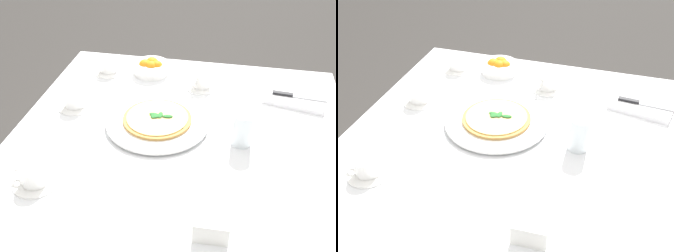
# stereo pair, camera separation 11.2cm
# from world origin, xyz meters

# --- Properties ---
(dining_table) EXTENTS (1.13, 1.13, 0.72)m
(dining_table) POSITION_xyz_m (0.00, 0.00, 0.60)
(dining_table) COLOR white
(dining_table) RESTS_ON ground_plane
(pizza_plate) EXTENTS (0.36, 0.36, 0.02)m
(pizza_plate) POSITION_xyz_m (-0.09, 0.06, 0.73)
(pizza_plate) COLOR white
(pizza_plate) RESTS_ON dining_table
(pizza) EXTENTS (0.24, 0.24, 0.02)m
(pizza) POSITION_xyz_m (-0.09, 0.06, 0.75)
(pizza) COLOR #C68E47
(pizza) RESTS_ON pizza_plate
(coffee_cup_back_corner) EXTENTS (0.13, 0.13, 0.06)m
(coffee_cup_back_corner) POSITION_xyz_m (-0.37, 0.39, 0.75)
(coffee_cup_back_corner) COLOR white
(coffee_cup_back_corner) RESTS_ON dining_table
(coffee_cup_near_left) EXTENTS (0.13, 0.13, 0.06)m
(coffee_cup_near_left) POSITION_xyz_m (-0.37, -0.29, 0.75)
(coffee_cup_near_left) COLOR white
(coffee_cup_near_left) RESTS_ON dining_table
(coffee_cup_left_edge) EXTENTS (0.13, 0.13, 0.06)m
(coffee_cup_left_edge) POSITION_xyz_m (0.03, 0.34, 0.75)
(coffee_cup_left_edge) COLOR white
(coffee_cup_left_edge) RESTS_ON dining_table
(coffee_cup_right_edge) EXTENTS (0.13, 0.13, 0.07)m
(coffee_cup_right_edge) POSITION_xyz_m (-0.41, 0.11, 0.75)
(coffee_cup_right_edge) COLOR white
(coffee_cup_right_edge) RESTS_ON dining_table
(water_glass_far_right) EXTENTS (0.07, 0.07, 0.11)m
(water_glass_far_right) POSITION_xyz_m (0.20, 0.01, 0.77)
(water_glass_far_right) COLOR white
(water_glass_far_right) RESTS_ON dining_table
(napkin_folded) EXTENTS (0.24, 0.17, 0.02)m
(napkin_folded) POSITION_xyz_m (0.39, 0.31, 0.73)
(napkin_folded) COLOR white
(napkin_folded) RESTS_ON dining_table
(dinner_knife) EXTENTS (0.20, 0.04, 0.01)m
(dinner_knife) POSITION_xyz_m (0.39, 0.30, 0.75)
(dinner_knife) COLOR silver
(dinner_knife) RESTS_ON napkin_folded
(citrus_bowl) EXTENTS (0.15, 0.15, 0.06)m
(citrus_bowl) POSITION_xyz_m (-0.19, 0.42, 0.75)
(citrus_bowl) COLOR white
(citrus_bowl) RESTS_ON dining_table
(menu_card) EXTENTS (0.09, 0.01, 0.06)m
(menu_card) POSITION_xyz_m (0.15, -0.41, 0.75)
(menu_card) COLOR white
(menu_card) RESTS_ON dining_table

